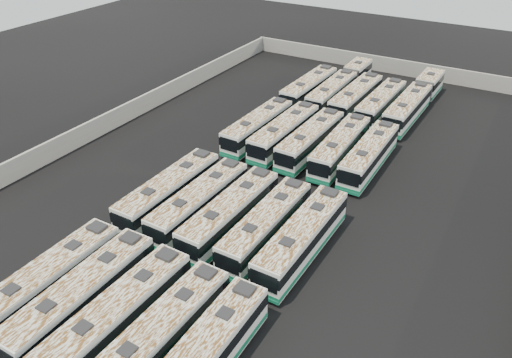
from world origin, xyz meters
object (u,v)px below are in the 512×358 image
bus_front_left (82,297)px  bus_front_center (118,316)px  bus_front_far_left (48,282)px  bus_midback_far_left (258,127)px  bus_midback_center (310,140)px  bus_back_far_left (309,89)px  bus_midback_left (284,133)px  bus_back_far_right (415,100)px  bus_midfront_left (199,202)px  bus_back_left (341,86)px  bus_back_right (381,104)px  bus_midfront_right (266,226)px  bus_midback_far_right (369,155)px  bus_back_center (356,98)px  bus_midfront_center (230,214)px  bus_front_right (160,337)px  bus_front_far_right (202,358)px  bus_midfront_far_left (170,192)px  bus_midfront_far_right (302,238)px  bus_midback_right (340,147)px

bus_front_left → bus_front_center: (3.19, -0.07, -0.01)m
bus_front_far_left → bus_midback_far_left: 27.91m
bus_midback_center → bus_back_far_left: bearing=117.1°
bus_midback_left → bus_back_far_right: bus_midback_left is taller
bus_front_center → bus_back_far_right: 44.30m
bus_back_far_left → bus_midfront_left: bearing=-82.2°
bus_back_left → bus_back_right: bus_back_right is taller
bus_midfront_left → bus_midfront_right: 6.36m
bus_midback_far_right → bus_back_center: (-6.30, 12.94, 0.06)m
bus_midback_left → bus_back_far_right: 18.51m
bus_midfront_center → bus_back_center: bearing=91.0°
bus_front_right → bus_midback_far_right: size_ratio=1.01×
bus_midback_far_left → bus_midback_far_right: 12.56m
bus_midback_far_left → bus_midback_left: (3.18, 0.11, 0.04)m
bus_front_far_right → bus_midback_far_left: bus_midback_far_left is taller
bus_front_center → bus_midback_far_right: 28.53m
bus_midback_center → bus_back_far_right: bus_back_far_right is taller
bus_midfront_left → bus_back_far_left: size_ratio=0.99×
bus_front_left → bus_midfront_right: bus_front_left is taller
bus_midfront_right → bus_midback_center: (-3.23, 15.02, 0.03)m
bus_front_far_left → bus_midback_left: 28.21m
bus_back_right → bus_back_far_right: size_ratio=0.64×
bus_midfront_far_left → bus_midback_far_left: size_ratio=1.03×
bus_front_far_left → bus_back_center: bearing=81.0°
bus_front_center → bus_back_far_left: 41.21m
bus_back_right → bus_front_center: bearing=-93.3°
bus_midback_left → bus_back_left: bearing=91.5°
bus_midback_far_left → bus_back_far_right: bearing=52.9°
bus_front_far_right → bus_midback_left: (-9.34, 27.82, 0.04)m
bus_front_right → bus_midfront_center: size_ratio=0.99×
bus_midback_left → bus_front_far_right: bearing=-70.2°
bus_front_far_left → bus_front_center: size_ratio=0.99×
bus_midback_far_left → bus_midback_left: bus_midback_left is taller
bus_back_far_left → bus_front_far_right: bearing=-71.4°
bus_midfront_far_right → bus_midback_far_left: 19.69m
bus_back_right → bus_back_far_right: 4.53m
bus_front_far_left → bus_midfront_far_left: bus_midfront_far_left is taller
bus_front_far_right → bus_back_far_left: bearing=106.7°
bus_front_left → bus_midfront_far_right: bearing=51.9°
bus_midfront_far_right → bus_midback_center: (-6.39, 15.09, -0.03)m
bus_front_right → bus_midback_center: 27.89m
bus_midfront_center → bus_midfront_far_right: (6.40, 0.04, 0.01)m
bus_front_far_right → bus_midback_far_left: (-12.52, 27.70, 0.01)m
bus_front_left → bus_back_right: bus_front_left is taller
bus_midback_right → bus_midback_far_right: (3.06, -0.09, -0.02)m
bus_front_far_right → bus_midfront_center: 14.05m
bus_front_right → bus_midback_center: size_ratio=0.99×
bus_midfront_left → bus_midfront_far_right: bus_midfront_far_right is taller
bus_midback_far_right → bus_back_center: 14.39m
bus_front_right → bus_back_right: size_ratio=0.99×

